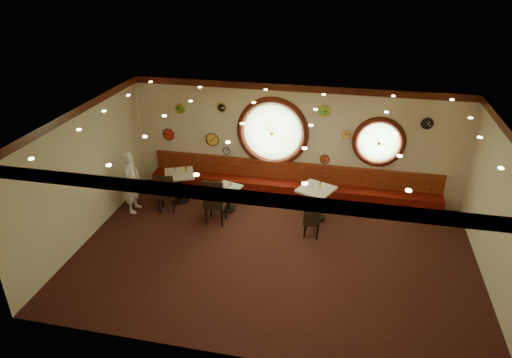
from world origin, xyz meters
The scene contains 43 objects.
floor centered at (0.00, 0.00, 0.00)m, with size 9.00×6.00×0.00m, color black.
ceiling centered at (0.00, 0.00, 3.20)m, with size 9.00×6.00×0.02m, color gold.
wall_back centered at (0.00, 3.00, 1.60)m, with size 9.00×0.02×3.20m, color beige.
wall_front centered at (0.00, -3.00, 1.60)m, with size 9.00×0.02×3.20m, color beige.
wall_left centered at (-4.50, 0.00, 1.60)m, with size 0.02×6.00×3.20m, color beige.
wall_right centered at (4.50, 0.00, 1.60)m, with size 0.02×6.00×3.20m, color beige.
molding_back centered at (0.00, 2.95, 3.11)m, with size 9.00×0.10×0.18m, color #3E130B.
molding_front centered at (0.00, -2.95, 3.11)m, with size 9.00×0.10×0.18m, color #3E130B.
molding_left centered at (-4.45, 0.00, 3.11)m, with size 0.10×6.00×0.18m, color #3E130B.
banquette_base centered at (0.00, 2.72, 0.10)m, with size 8.00×0.55×0.20m, color black.
banquette_seat centered at (0.00, 2.72, 0.35)m, with size 8.00×0.55×0.30m, color #560D07.
banquette_back centered at (0.00, 2.94, 0.75)m, with size 8.00×0.10×0.55m, color #63070E.
porthole_left_glass centered at (-0.60, 3.00, 1.85)m, with size 1.66×1.66×0.02m, color #81BC70.
porthole_left_frame centered at (-0.60, 2.98, 1.85)m, with size 1.98×1.98×0.18m, color #3E130B.
porthole_left_ring centered at (-0.60, 2.95, 1.85)m, with size 1.61×1.61×0.03m, color gold.
porthole_right_glass centered at (2.20, 3.00, 1.80)m, with size 1.10×1.10×0.02m, color #81BC70.
porthole_right_frame centered at (2.20, 2.98, 1.80)m, with size 1.38×1.38×0.18m, color #3E130B.
porthole_right_ring centered at (2.20, 2.95, 1.80)m, with size 1.09×1.09×0.03m, color gold.
wall_clock_0 centered at (0.85, 2.96, 1.20)m, with size 0.24×0.24×0.03m, color #EF4E1C.
wall_clock_1 centered at (3.30, 2.96, 2.40)m, with size 0.28×0.28×0.03m, color black.
wall_clock_2 centered at (-3.20, 2.96, 2.35)m, with size 0.26×0.26×0.03m, color #74B023.
wall_clock_3 centered at (-3.60, 2.96, 1.55)m, with size 0.32×0.32×0.03m, color red.
wall_clock_4 centered at (0.75, 2.96, 2.55)m, with size 0.30×0.30×0.03m, color #89CC3F.
wall_clock_5 centered at (1.35, 2.96, 1.95)m, with size 0.22×0.22×0.03m, color #F7D652.
wall_clock_6 centered at (-1.90, 2.96, 1.20)m, with size 0.20×0.20×0.03m, color white.
wall_clock_7 centered at (-2.30, 2.96, 1.50)m, with size 0.36×0.36×0.03m, color yellow.
wall_clock_8 centered at (-2.00, 2.96, 2.45)m, with size 0.24×0.24×0.03m, color black.
table_a centered at (-2.97, 1.99, 0.54)m, with size 1.02×1.02×0.85m.
table_b centered at (-1.56, 1.76, 0.43)m, with size 0.78×0.78×0.68m.
table_c centered at (0.75, 1.81, 0.55)m, with size 1.05×1.05×0.88m.
chair_a centered at (-3.12, 1.34, 0.63)m, with size 0.55×0.55×0.68m.
chair_b centered at (-1.70, 1.03, 0.71)m, with size 0.52×0.52×0.77m.
chair_c centered at (0.75, 0.93, 0.54)m, with size 0.40×0.40×0.58m.
condiment_a_salt centered at (-3.12, 2.10, 0.90)m, with size 0.04×0.04×0.10m, color silver.
condiment_b_salt centered at (-1.67, 1.77, 0.73)m, with size 0.03×0.03×0.10m, color silver.
condiment_c_salt centered at (0.65, 1.84, 0.94)m, with size 0.04×0.04×0.11m, color silver.
condiment_a_pepper centered at (-2.90, 1.97, 0.90)m, with size 0.03×0.03×0.09m, color silver.
condiment_b_pepper centered at (-1.51, 1.73, 0.73)m, with size 0.03×0.03×0.10m, color silver.
condiment_c_pepper centered at (0.83, 1.76, 0.93)m, with size 0.03×0.03×0.09m, color silver.
condiment_a_bottle centered at (-2.82, 2.09, 0.93)m, with size 0.05×0.05×0.16m, color gold.
condiment_b_bottle centered at (-1.50, 1.86, 0.76)m, with size 0.04×0.04×0.14m, color #C5882E.
condiment_c_bottle centered at (0.84, 1.86, 0.97)m, with size 0.05×0.05×0.17m, color gold.
waiter centered at (-4.00, 1.23, 0.85)m, with size 0.62×0.40×1.69m, color white.
Camera 1 is at (1.40, -8.44, 6.22)m, focal length 32.00 mm.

